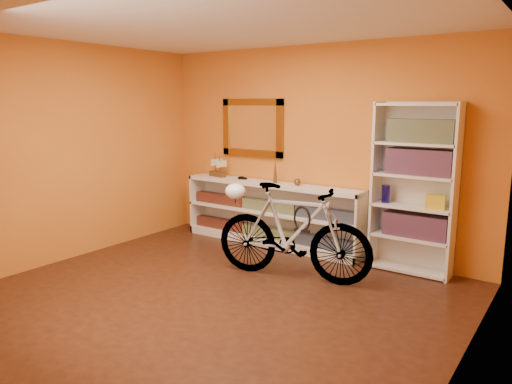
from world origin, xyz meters
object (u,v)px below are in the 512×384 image
Objects in this scene: bicycle at (292,232)px; console_unit at (270,214)px; helmet at (235,191)px; bookcase at (414,189)px.

console_unit is at bearing 32.04° from bicycle.
bicycle is at bearing 11.87° from helmet.
console_unit is at bearing -179.23° from bookcase.
bicycle is at bearing -46.09° from console_unit.
helmet is (-0.66, -0.14, 0.40)m from bicycle.
console_unit is 11.27× the size of helmet.
helmet is at bearing -77.90° from console_unit.
bookcase is 1.43m from bicycle.
bookcase is 8.24× the size of helmet.
console_unit is 1.94m from bookcase.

